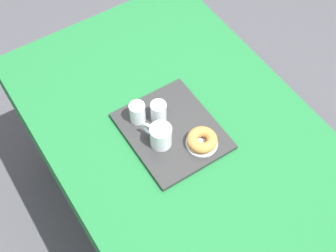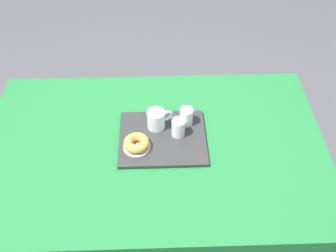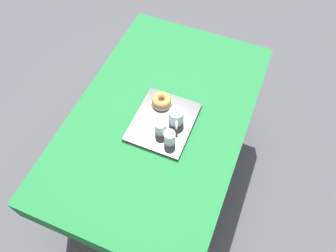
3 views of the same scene
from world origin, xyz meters
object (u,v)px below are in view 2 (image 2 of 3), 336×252
(tea_mug_left, at_px, (157,120))
(sugar_donut_left, at_px, (137,143))
(water_glass_near, at_px, (186,117))
(water_glass_far, at_px, (178,128))
(dining_table, at_px, (155,159))
(donut_plate_left, at_px, (137,147))
(serving_tray, at_px, (162,138))

(tea_mug_left, xyz_separation_m, sugar_donut_left, (0.09, 0.12, -0.01))
(water_glass_near, xyz_separation_m, water_glass_far, (0.04, 0.07, -0.00))
(tea_mug_left, distance_m, sugar_donut_left, 0.15)
(dining_table, xyz_separation_m, water_glass_near, (-0.15, -0.12, 0.15))
(tea_mug_left, relative_size, water_glass_far, 1.40)
(water_glass_far, distance_m, sugar_donut_left, 0.20)
(dining_table, relative_size, water_glass_near, 17.92)
(donut_plate_left, bearing_deg, dining_table, -164.51)
(dining_table, distance_m, water_glass_near, 0.24)
(dining_table, bearing_deg, sugar_donut_left, 15.49)
(water_glass_far, xyz_separation_m, donut_plate_left, (0.18, 0.07, -0.03))
(tea_mug_left, xyz_separation_m, water_glass_far, (-0.09, 0.05, -0.00))
(donut_plate_left, bearing_deg, tea_mug_left, -125.40)
(water_glass_far, relative_size, sugar_donut_left, 0.75)
(water_glass_far, height_order, sugar_donut_left, water_glass_far)
(water_glass_far, relative_size, donut_plate_left, 0.71)
(serving_tray, relative_size, donut_plate_left, 3.23)
(tea_mug_left, relative_size, sugar_donut_left, 1.05)
(serving_tray, bearing_deg, water_glass_far, -169.01)
(donut_plate_left, relative_size, sugar_donut_left, 1.05)
(dining_table, bearing_deg, water_glass_far, -155.15)
(water_glass_far, xyz_separation_m, sugar_donut_left, (0.18, 0.07, -0.01))
(sugar_donut_left, bearing_deg, serving_tray, -153.05)
(serving_tray, height_order, water_glass_near, water_glass_near)
(tea_mug_left, height_order, donut_plate_left, tea_mug_left)
(serving_tray, relative_size, tea_mug_left, 3.25)
(dining_table, xyz_separation_m, tea_mug_left, (-0.01, -0.10, 0.15))
(serving_tray, distance_m, water_glass_near, 0.14)
(sugar_donut_left, bearing_deg, donut_plate_left, 90.00)
(water_glass_near, height_order, donut_plate_left, water_glass_near)
(serving_tray, xyz_separation_m, tea_mug_left, (0.02, -0.07, 0.05))
(water_glass_near, relative_size, donut_plate_left, 0.71)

